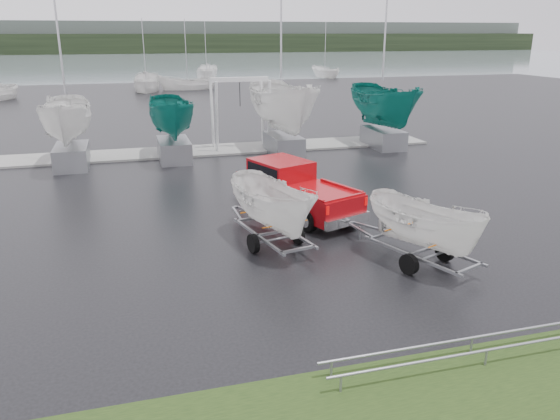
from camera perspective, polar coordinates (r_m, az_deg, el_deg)
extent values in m
plane|color=black|center=(19.28, -6.75, -1.87)|extent=(120.00, 120.00, 0.00)
plane|color=gray|center=(118.15, -14.94, 14.35)|extent=(300.00, 300.00, 0.00)
cube|color=gray|center=(31.73, -10.61, 5.98)|extent=(30.00, 3.00, 0.12)
cube|color=black|center=(187.99, -15.62, 16.40)|extent=(300.00, 8.00, 6.00)
cube|color=#4C5651|center=(195.96, -15.71, 17.02)|extent=(300.00, 6.00, 10.00)
cube|color=#97080D|center=(20.49, 1.75, 1.70)|extent=(3.71, 5.83, 0.90)
cube|color=#97080D|center=(21.07, 0.10, 4.18)|extent=(2.41, 2.66, 0.81)
cube|color=black|center=(21.06, 0.10, 4.30)|extent=(2.36, 2.45, 0.52)
cube|color=silver|center=(18.55, 7.07, -1.14)|extent=(1.86, 0.83, 0.33)
cylinder|color=black|center=(21.51, -3.12, 1.42)|extent=(0.53, 0.81, 0.76)
cylinder|color=black|center=(22.50, 0.73, 2.20)|extent=(0.53, 0.81, 0.76)
cylinder|color=black|center=(18.73, 2.95, -1.14)|extent=(0.53, 0.81, 0.76)
cylinder|color=black|center=(19.86, 7.01, -0.12)|extent=(0.53, 0.81, 0.76)
cube|color=gray|center=(16.15, 13.41, -4.60)|extent=(1.33, 3.40, 0.08)
cube|color=gray|center=(16.95, 15.84, -3.70)|extent=(1.33, 3.40, 0.08)
cylinder|color=gray|center=(16.49, 15.15, -4.83)|extent=(1.53, 0.63, 0.08)
cylinder|color=black|center=(15.91, 13.32, -5.53)|extent=(0.38, 0.63, 0.60)
cylinder|color=black|center=(17.08, 16.85, -4.16)|extent=(0.38, 0.63, 0.60)
imported|color=silver|center=(15.90, 15.24, 2.79)|extent=(1.98, 2.00, 4.06)
cube|color=orange|center=(16.83, 12.72, -1.60)|extent=(1.47, 0.58, 0.03)
cube|color=orange|center=(15.90, 17.02, -3.15)|extent=(1.47, 0.58, 0.03)
cube|color=gray|center=(17.18, -2.35, -2.70)|extent=(0.84, 3.54, 0.08)
cube|color=gray|center=(17.65, 0.87, -2.10)|extent=(0.84, 3.54, 0.08)
cylinder|color=gray|center=(17.29, -0.41, -3.07)|extent=(1.58, 0.42, 0.08)
cylinder|color=black|center=(16.96, -2.81, -3.52)|extent=(0.30, 0.62, 0.60)
cylinder|color=black|center=(17.65, 1.89, -2.63)|extent=(0.30, 0.62, 0.60)
imported|color=silver|center=(16.74, -0.75, 5.01)|extent=(2.03, 2.07, 4.53)
cube|color=orange|center=(17.90, -1.90, 0.05)|extent=(1.52, 0.37, 0.03)
cube|color=orange|center=(16.55, 0.55, -1.47)|extent=(1.52, 0.37, 0.03)
cylinder|color=silver|center=(30.86, -6.62, 9.52)|extent=(0.16, 0.58, 3.99)
cylinder|color=silver|center=(32.43, -7.10, 9.91)|extent=(0.16, 0.58, 3.99)
cylinder|color=silver|center=(31.48, -1.15, 9.80)|extent=(0.16, 0.58, 3.99)
cylinder|color=silver|center=(33.01, -1.87, 10.18)|extent=(0.16, 0.58, 3.99)
cube|color=silver|center=(31.69, -4.25, 13.45)|extent=(3.30, 0.25, 0.25)
cube|color=gray|center=(29.68, -20.91, 5.26)|extent=(1.60, 3.20, 1.10)
imported|color=silver|center=(29.15, -21.75, 12.48)|extent=(2.42, 2.49, 6.44)
cylinder|color=#B2B2B7|center=(29.57, -22.32, 17.89)|extent=(0.10, 0.10, 7.00)
cube|color=gray|center=(29.84, -11.01, 6.18)|extent=(1.60, 3.20, 1.10)
imported|color=#0E665A|center=(29.33, -11.44, 13.04)|extent=(2.28, 2.34, 6.06)
cube|color=gray|center=(30.72, 0.37, 6.85)|extent=(1.60, 3.20, 1.10)
imported|color=silver|center=(30.16, 0.38, 15.28)|extent=(2.98, 3.06, 7.92)
cylinder|color=#B2B2B7|center=(30.63, 0.12, 20.20)|extent=(0.10, 0.10, 7.00)
cube|color=gray|center=(33.24, 10.71, 7.40)|extent=(1.60, 3.20, 1.10)
imported|color=#0E665A|center=(32.75, 11.13, 14.37)|extent=(2.63, 2.70, 6.99)
cylinder|color=#B2B2B7|center=(33.15, 11.02, 19.11)|extent=(0.10, 0.10, 7.00)
cylinder|color=gray|center=(12.27, 20.81, -13.55)|extent=(7.00, 0.06, 0.06)
cylinder|color=gray|center=(12.61, 19.46, -12.48)|extent=(7.00, 0.06, 0.06)
imported|color=silver|center=(66.91, -13.73, 11.99)|extent=(3.25, 3.33, 8.00)
cylinder|color=#B2B2B7|center=(66.64, -14.00, 15.41)|extent=(0.08, 0.08, 8.00)
imported|color=silver|center=(67.44, -9.61, 12.29)|extent=(2.79, 2.72, 6.93)
cylinder|color=#B2B2B7|center=(67.17, -9.79, 15.69)|extent=(0.08, 0.08, 8.00)
imported|color=silver|center=(85.44, 4.68, 13.66)|extent=(2.90, 2.95, 6.72)
cylinder|color=#B2B2B7|center=(85.22, 4.75, 16.34)|extent=(0.08, 0.08, 8.00)
imported|color=silver|center=(83.03, -7.65, 13.43)|extent=(3.63, 3.69, 7.96)
cylinder|color=#B2B2B7|center=(82.81, -7.77, 16.19)|extent=(0.08, 0.08, 8.00)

